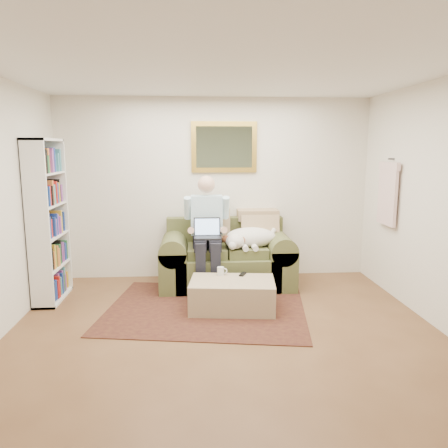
{
  "coord_description": "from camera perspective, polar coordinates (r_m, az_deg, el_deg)",
  "views": [
    {
      "loc": [
        -0.31,
        -3.84,
        1.88
      ],
      "look_at": [
        0.07,
        1.52,
        0.95
      ],
      "focal_mm": 35.0,
      "sensor_mm": 36.0,
      "label": 1
    }
  ],
  "objects": [
    {
      "name": "coffee_mug",
      "position": [
        5.35,
        -0.44,
        -6.17
      ],
      "size": [
        0.08,
        0.08,
        0.1
      ],
      "primitive_type": "cylinder",
      "color": "white",
      "rests_on": "ottoman"
    },
    {
      "name": "wall_mirror",
      "position": [
        6.32,
        0.02,
        10.02
      ],
      "size": [
        0.94,
        0.04,
        0.72
      ],
      "color": "gold",
      "rests_on": "room_shell"
    },
    {
      "name": "room_shell",
      "position": [
        4.24,
        0.17,
        1.97
      ],
      "size": [
        4.51,
        5.0,
        2.61
      ],
      "color": "brown",
      "rests_on": "ground"
    },
    {
      "name": "bookshelf",
      "position": [
        5.79,
        -22.01,
        0.37
      ],
      "size": [
        0.28,
        0.8,
        2.0
      ],
      "primitive_type": null,
      "color": "white",
      "rests_on": "room_shell"
    },
    {
      "name": "rug",
      "position": [
        5.29,
        -2.35,
        -10.95
      ],
      "size": [
        2.57,
        2.19,
        0.01
      ],
      "primitive_type": "cube",
      "rotation": [
        0.0,
        0.0,
        -0.16
      ],
      "color": "black",
      "rests_on": "room_shell"
    },
    {
      "name": "tv_remote",
      "position": [
        5.37,
        2.46,
        -6.56
      ],
      "size": [
        0.11,
        0.16,
        0.02
      ],
      "primitive_type": "cube",
      "rotation": [
        0.0,
        0.0,
        -0.43
      ],
      "color": "black",
      "rests_on": "ottoman"
    },
    {
      "name": "laptop",
      "position": [
        5.72,
        -2.2,
        -1.09
      ],
      "size": [
        0.35,
        0.28,
        0.25
      ],
      "color": "black",
      "rests_on": "seated_man"
    },
    {
      "name": "hanging_shirt",
      "position": [
        6.01,
        20.61,
        4.14
      ],
      "size": [
        0.06,
        0.52,
        0.9
      ],
      "primitive_type": null,
      "color": "beige",
      "rests_on": "room_shell"
    },
    {
      "name": "ottoman",
      "position": [
        5.2,
        1.09,
        -9.26
      ],
      "size": [
        1.04,
        0.73,
        0.36
      ],
      "primitive_type": "cube",
      "rotation": [
        0.0,
        0.0,
        -0.11
      ],
      "color": "tan",
      "rests_on": "room_shell"
    },
    {
      "name": "sleeping_dog",
      "position": [
        5.93,
        3.53,
        -1.76
      ],
      "size": [
        0.74,
        0.47,
        0.28
      ],
      "primitive_type": null,
      "color": "white",
      "rests_on": "sofa"
    },
    {
      "name": "seated_man",
      "position": [
        5.79,
        -2.22,
        -1.32
      ],
      "size": [
        0.6,
        0.85,
        1.52
      ],
      "primitive_type": null,
      "color": "#8CC8D8",
      "rests_on": "sofa"
    },
    {
      "name": "sofa",
      "position": [
        6.07,
        0.33,
        -5.14
      ],
      "size": [
        1.81,
        0.92,
        1.08
      ],
      "color": "#4F5A2F",
      "rests_on": "room_shell"
    }
  ]
}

